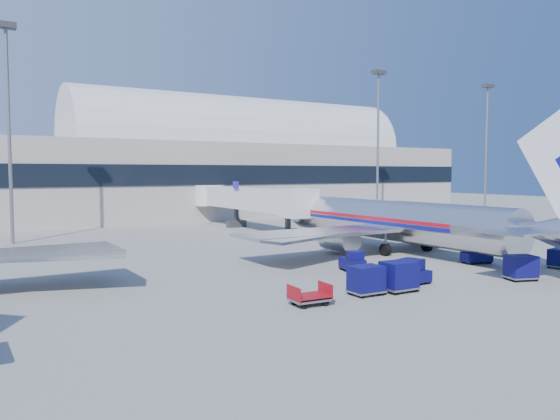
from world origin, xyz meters
TOP-DOWN VIEW (x-y plane):
  - ground at (0.00, 0.00)m, footprint 260.00×260.00m
  - terminal at (-13.60, 55.96)m, footprint 170.00×28.15m
  - airliner_main at (10.00, 4.51)m, footprint 32.00×37.26m
  - jetbridge_near at (7.60, 30.81)m, footprint 4.40×27.50m
  - mast_west at (-20.00, 30.00)m, footprint 2.00×1.20m
  - mast_east at (30.00, 30.00)m, footprint 2.00×1.20m
  - mast_far_east at (55.00, 30.00)m, footprint 2.00×1.20m
  - barrier_near at (18.00, 2.00)m, footprint 3.00×0.55m
  - barrier_mid at (21.30, 2.00)m, footprint 3.00×0.55m
  - barrier_far at (24.60, 2.00)m, footprint 3.00×0.55m
  - tug_lead at (0.42, -6.86)m, footprint 2.32×1.31m
  - tug_right at (10.81, -3.45)m, footprint 2.59×1.70m
  - tug_left at (-0.09, -1.10)m, footprint 1.91×2.75m
  - cart_train_a at (0.45, -6.41)m, footprint 2.13×1.81m
  - cart_train_b at (-1.93, -7.89)m, footprint 2.19×1.69m
  - cart_train_c at (-4.27, -7.53)m, footprint 2.07×1.60m
  - cart_solo_near at (7.76, -9.66)m, footprint 2.34×2.05m
  - cart_solo_far at (14.68, -8.23)m, footprint 1.83×1.48m
  - cart_open_red at (-8.63, -7.84)m, footprint 2.26×1.66m

SIDE VIEW (x-z plane):
  - ground at x=0.00m, z-range 0.00..0.00m
  - cart_open_red at x=-8.63m, z-range 0.13..0.71m
  - barrier_near at x=18.00m, z-range 0.00..0.90m
  - barrier_mid at x=21.30m, z-range 0.00..0.90m
  - barrier_far at x=24.60m, z-range 0.00..0.90m
  - tug_lead at x=0.42m, z-range -0.06..1.39m
  - tug_right at x=10.81m, z-range -0.07..1.49m
  - tug_left at x=-0.09m, z-range -0.07..1.56m
  - cart_solo_far at x=14.68m, z-range 0.05..1.54m
  - cart_train_a at x=0.45m, z-range 0.06..1.69m
  - cart_solo_near at x=7.76m, z-range 0.06..1.79m
  - cart_train_c at x=-4.27m, z-range 0.06..1.84m
  - cart_train_b at x=-1.93m, z-range 0.06..1.96m
  - airliner_main at x=10.00m, z-range -3.11..8.96m
  - jetbridge_near at x=7.60m, z-range 0.80..7.05m
  - terminal at x=-13.60m, z-range -2.98..18.02m
  - mast_west at x=-20.00m, z-range 3.49..26.09m
  - mast_east at x=30.00m, z-range 3.49..26.09m
  - mast_far_east at x=55.00m, z-range 3.49..26.09m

